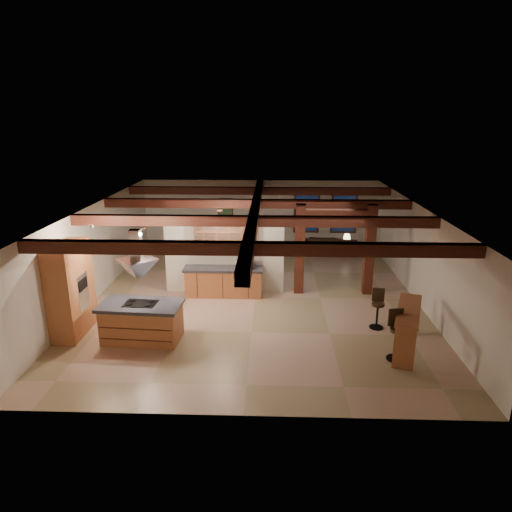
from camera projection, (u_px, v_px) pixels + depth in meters
The scene contains 22 objects.
ground at pixel (255, 297), 14.45m from camera, with size 12.00×12.00×0.00m, color tan.
room_walls at pixel (255, 243), 13.93m from camera, with size 12.00×12.00×12.00m.
ceiling_beams at pixel (255, 212), 13.65m from camera, with size 10.00×12.00×0.28m.
timber_posts at pixel (335, 240), 14.33m from camera, with size 2.50×0.30×2.90m.
partition_wall at pixel (225, 259), 14.64m from camera, with size 3.80×0.18×2.20m, color beige.
pantry_cabinet at pixel (71, 290), 11.77m from camera, with size 0.67×1.60×2.40m.
back_counter at pixel (224, 281), 14.45m from camera, with size 2.50×0.66×0.94m.
upper_display_cabinet at pixel (223, 238), 14.24m from camera, with size 1.80×0.36×0.95m.
range_hood at pixel (138, 274), 11.18m from camera, with size 1.10×1.10×1.40m.
back_windows at pixel (325, 213), 19.59m from camera, with size 2.70×0.07×1.70m.
framed_art at pixel (225, 208), 19.68m from camera, with size 0.65×0.05×0.85m.
recessed_cans at pixel (155, 221), 11.85m from camera, with size 3.16×2.46×0.03m.
kitchen_island at pixel (142, 321), 11.55m from camera, with size 2.11×1.23×1.01m.
dining_table at pixel (240, 260), 17.05m from camera, with size 1.94×1.08×0.68m, color #411C10.
sofa at pixel (330, 244), 19.20m from camera, with size 2.32×0.91×0.68m, color black.
microwave at pixel (247, 264), 14.26m from camera, with size 0.45×0.31×0.25m, color #B2B1B6.
bar_counter at pixel (408, 322), 10.97m from camera, with size 1.16×2.13×1.09m.
side_table at pixel (346, 248), 18.90m from camera, with size 0.41×0.41×0.51m, color #36110D.
table_lamp at pixel (347, 236), 18.75m from camera, with size 0.30×0.30×0.35m.
bar_stool_a at pixel (397, 335), 10.61m from camera, with size 0.43×0.44×1.21m.
bar_stool_b at pixel (378, 308), 12.23m from camera, with size 0.38×0.39×1.08m.
dining_chairs at pixel (240, 253), 16.96m from camera, with size 2.46×2.46×1.23m.
Camera 1 is at (0.50, -13.43, 5.47)m, focal length 32.00 mm.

